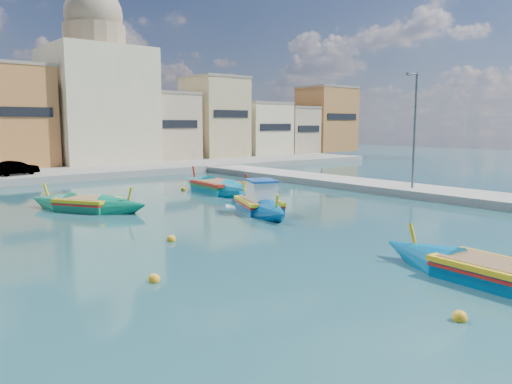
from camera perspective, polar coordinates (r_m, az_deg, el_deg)
name	(u,v)px	position (r m, az deg, el deg)	size (l,w,h in m)	color
ground	(277,259)	(17.78, 2.42, -7.64)	(160.00, 160.00, 0.00)	#153841
east_quay	(507,201)	(32.43, 26.78, -0.98)	(4.00, 70.00, 0.50)	gray
north_quay	(23,177)	(46.38, -25.09, 1.60)	(80.00, 8.00, 0.60)	gray
north_townhouses	(69,121)	(55.16, -20.57, 7.61)	(83.20, 7.87, 10.19)	tan
church_block	(97,89)	(57.05, -17.74, 11.16)	(10.00, 10.00, 19.10)	beige
quay_street_lamp	(414,130)	(34.46, 17.62, 6.80)	(1.18, 0.16, 8.00)	#595B60
luzzu_turquoise_cabin	(259,205)	(27.18, 0.35, -1.51)	(5.07, 8.58, 2.74)	#005298
luzzu_cyan_mid	(218,188)	(34.57, -4.40, 0.42)	(2.87, 9.58, 2.79)	#0080A5
luzzu_green	(87,206)	(28.92, -18.73, -1.50)	(5.67, 7.60, 2.43)	#0B7554
luzzu_blue_south	(494,275)	(16.67, 25.52, -8.60)	(2.42, 8.30, 2.37)	#0067A4
mooring_buoys	(236,231)	(21.81, -2.24, -4.52)	(26.21, 25.20, 0.36)	#FFB11A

